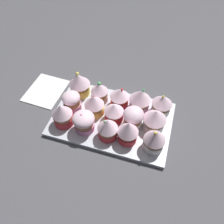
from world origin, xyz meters
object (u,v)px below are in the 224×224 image
at_px(baking_tray, 112,119).
at_px(cupcake_2, 108,128).
at_px(cupcake_5, 72,102).
at_px(cupcake_7, 114,111).
at_px(napkin, 46,90).
at_px(cupcake_11, 100,92).
at_px(cupcake_4, 155,139).
at_px(cupcake_1, 84,122).
at_px(cupcake_3, 128,131).
at_px(cupcake_12, 120,97).
at_px(cupcake_10, 79,84).
at_px(cupcake_0, 62,114).
at_px(cupcake_14, 162,104).
at_px(cupcake_9, 155,119).
at_px(cupcake_13, 140,99).
at_px(cupcake_8, 133,117).
at_px(cupcake_6, 94,105).

distance_m(baking_tray, cupcake_2, 0.08).
bearing_deg(cupcake_5, baking_tray, 0.16).
height_order(cupcake_7, napkin, cupcake_7).
distance_m(cupcake_11, napkin, 0.20).
bearing_deg(cupcake_5, cupcake_4, -13.25).
xyz_separation_m(cupcake_1, cupcake_3, (0.13, -0.00, 0.01)).
relative_size(cupcake_5, cupcake_12, 0.96).
bearing_deg(cupcake_10, cupcake_0, -90.79).
bearing_deg(cupcake_14, cupcake_5, -165.00).
relative_size(cupcake_10, cupcake_12, 1.21).
bearing_deg(cupcake_1, cupcake_11, 87.01).
distance_m(cupcake_5, cupcake_9, 0.25).
bearing_deg(cupcake_11, cupcake_14, 3.22).
height_order(cupcake_5, cupcake_9, cupcake_9).
relative_size(cupcake_3, cupcake_11, 1.04).
bearing_deg(cupcake_2, cupcake_13, 63.69).
relative_size(cupcake_9, napkin, 0.53).
bearing_deg(cupcake_14, napkin, -177.39).
distance_m(cupcake_0, cupcake_12, 0.18).
relative_size(cupcake_1, cupcake_4, 0.81).
distance_m(cupcake_4, cupcake_8, 0.09).
xyz_separation_m(cupcake_11, cupcake_12, (0.06, -0.00, -0.00)).
bearing_deg(cupcake_14, cupcake_11, -176.78).
height_order(cupcake_1, cupcake_5, same).
relative_size(cupcake_4, cupcake_14, 1.17).
distance_m(cupcake_11, cupcake_12, 0.06).
distance_m(cupcake_9, cupcake_10, 0.26).
bearing_deg(cupcake_14, cupcake_13, -174.13).
height_order(cupcake_1, cupcake_8, cupcake_8).
bearing_deg(cupcake_14, cupcake_10, -179.89).
height_order(cupcake_0, cupcake_4, cupcake_4).
distance_m(baking_tray, cupcake_0, 0.15).
xyz_separation_m(cupcake_4, cupcake_5, (-0.26, 0.06, -0.01)).
xyz_separation_m(cupcake_7, cupcake_9, (0.12, 0.00, 0.00)).
xyz_separation_m(baking_tray, cupcake_2, (0.01, -0.06, 0.04)).
distance_m(cupcake_1, cupcake_4, 0.20).
xyz_separation_m(cupcake_5, napkin, (-0.12, 0.05, -0.04)).
bearing_deg(cupcake_6, cupcake_9, -0.28).
relative_size(cupcake_1, cupcake_9, 0.91).
xyz_separation_m(cupcake_4, cupcake_14, (-0.00, 0.13, -0.01)).
distance_m(cupcake_11, cupcake_13, 0.13).
xyz_separation_m(cupcake_0, cupcake_7, (0.14, 0.06, -0.01)).
distance_m(cupcake_13, cupcake_14, 0.07).
relative_size(cupcake_1, cupcake_13, 0.83).
bearing_deg(cupcake_6, cupcake_0, -139.54).
height_order(cupcake_6, cupcake_11, cupcake_11).
distance_m(cupcake_0, cupcake_7, 0.15).
distance_m(cupcake_2, cupcake_7, 0.06).
bearing_deg(cupcake_10, cupcake_12, -4.66).
bearing_deg(cupcake_1, cupcake_8, 22.29).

